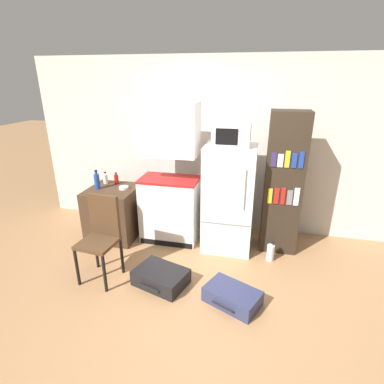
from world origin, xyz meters
The scene contains 15 objects.
ground_plane centered at (0.00, 0.00, 0.00)m, with size 24.00×24.00×0.00m, color #A3754C.
wall_back centered at (0.20, 2.00, 1.28)m, with size 6.40×0.10×2.56m.
side_table centered at (-1.54, 1.26, 0.38)m, with size 0.69×0.69×0.75m.
kitchen_hutch centered at (-0.70, 1.36, 0.91)m, with size 0.82×0.49×1.97m.
refrigerator centered at (0.14, 1.32, 0.73)m, with size 0.66×0.59×1.45m.
microwave centered at (0.14, 1.32, 1.59)m, with size 0.46×0.36×0.28m.
bookshelf centered at (0.83, 1.44, 0.94)m, with size 0.48×0.34×1.89m.
bottle_blue_soda centered at (-1.73, 1.22, 0.87)m, with size 0.08×0.08×0.28m.
bottle_milk_white centered at (-1.73, 1.45, 0.83)m, with size 0.07×0.07×0.18m.
bottle_ketchup_red centered at (-1.56, 1.46, 0.83)m, with size 0.06×0.06×0.18m.
bowl centered at (-1.36, 1.28, 0.77)m, with size 0.14×0.14×0.04m.
chair centered at (-1.22, 0.34, 0.60)m, with size 0.44×0.44×1.01m.
suitcase_large_flat centered at (0.34, 0.18, 0.08)m, with size 0.66×0.55×0.17m.
suitcase_small_flat centered at (-0.50, 0.31, 0.09)m, with size 0.68×0.56×0.18m.
water_bottle_front centered at (0.74, 1.09, 0.12)m, with size 0.10×0.10×0.28m.
Camera 1 is at (0.49, -2.41, 2.26)m, focal length 28.00 mm.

